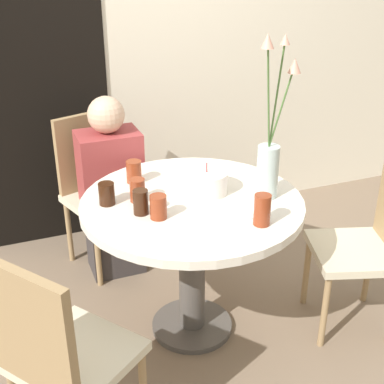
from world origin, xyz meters
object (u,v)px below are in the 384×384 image
chair_far_back (58,352)px  chair_near_front (372,236)px  drink_glass_5 (107,194)px  drink_glass_1 (141,202)px  birthday_cake (206,182)px  flower_vase (269,156)px  side_plate (242,208)px  chair_right_flank (97,183)px  drink_glass_2 (134,172)px  drink_glass_4 (137,190)px  drink_glass_3 (262,210)px  person_guest (112,194)px  drink_glass_0 (158,207)px

chair_far_back → chair_near_front: (1.54, 0.25, 0.00)m
chair_far_back → drink_glass_5: chair_far_back is taller
drink_glass_1 → drink_glass_5: 0.18m
chair_near_front → birthday_cake: size_ratio=4.57×
birthday_cake → chair_near_front: bearing=-23.3°
flower_vase → drink_glass_5: flower_vase is taller
drink_glass_1 → drink_glass_5: (-0.12, 0.14, -0.00)m
birthday_cake → side_plate: size_ratio=0.98×
chair_right_flank → drink_glass_2: (0.08, -0.55, 0.28)m
birthday_cake → side_plate: (0.08, -0.22, -0.05)m
birthday_cake → flower_vase: (0.24, -0.15, 0.16)m
drink_glass_4 → drink_glass_5: 0.14m
chair_far_back → drink_glass_3: size_ratio=6.70×
drink_glass_3 → drink_glass_2: bearing=122.1°
drink_glass_3 → drink_glass_5: (-0.56, 0.42, -0.02)m
flower_vase → drink_glass_4: 0.61m
flower_vase → drink_glass_4: flower_vase is taller
chair_right_flank → person_guest: bearing=-90.0°
chair_right_flank → drink_glass_5: bearing=-115.7°
drink_glass_2 → person_guest: size_ratio=0.10×
chair_far_back → side_plate: bearing=-104.5°
chair_right_flank → drink_glass_2: chair_right_flank is taller
side_plate → drink_glass_5: 0.61m
chair_near_front → person_guest: (-1.06, 0.95, -0.01)m
chair_far_back → birthday_cake: 1.02m
drink_glass_2 → person_guest: (-0.03, 0.40, -0.29)m
drink_glass_0 → drink_glass_2: bearing=89.4°
chair_right_flank → drink_glass_1: chair_right_flank is taller
birthday_cake → drink_glass_5: birthday_cake is taller
chair_right_flank → chair_far_back: same height
drink_glass_4 → drink_glass_0: bearing=-78.7°
drink_glass_2 → person_guest: 0.49m
chair_far_back → flower_vase: size_ratio=1.20×
chair_near_front → flower_vase: (-0.50, 0.17, 0.43)m
side_plate → person_guest: person_guest is taller
drink_glass_2 → drink_glass_4: (-0.04, -0.20, -0.00)m
chair_near_front → person_guest: 1.42m
birthday_cake → person_guest: (-0.32, 0.63, -0.29)m
drink_glass_0 → drink_glass_1: bearing=131.6°
side_plate → drink_glass_4: 0.48m
chair_right_flank → drink_glass_3: (0.46, -1.15, 0.29)m
chair_near_front → person_guest: person_guest is taller
chair_near_front → drink_glass_5: 1.29m
chair_near_front → side_plate: chair_near_front is taller
chair_near_front → drink_glass_4: chair_near_front is taller
chair_far_back → person_guest: bearing=-58.1°
drink_glass_0 → drink_glass_5: drink_glass_0 is taller
flower_vase → drink_glass_1: flower_vase is taller
flower_vase → drink_glass_0: 0.55m
drink_glass_2 → drink_glass_5: bearing=-134.3°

